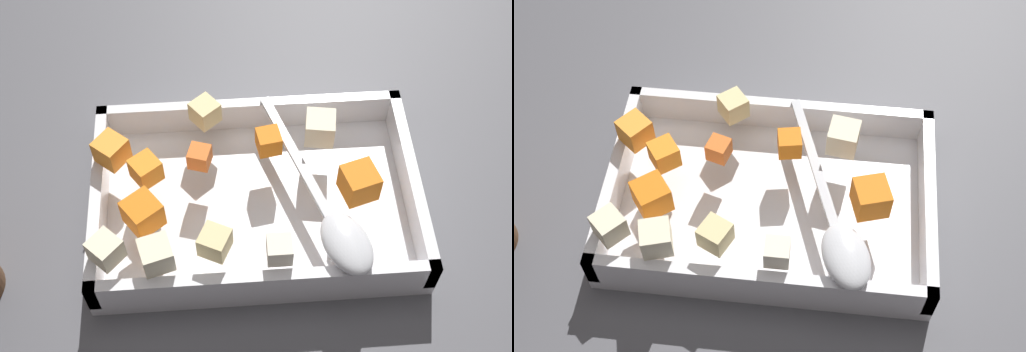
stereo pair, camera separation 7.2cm
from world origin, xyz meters
The scene contains 15 objects.
ground_plane centered at (0.00, 0.00, 0.00)m, with size 4.00×4.00×0.00m, color #4C4C51.
baking_dish centered at (-0.01, 0.01, 0.02)m, with size 0.35×0.23×0.05m.
carrot_chunk_corner_nw centered at (0.05, -0.01, 0.07)m, with size 0.02×0.02×0.02m, color orange.
carrot_chunk_mid_right centered at (0.14, -0.03, 0.07)m, with size 0.03×0.03×0.03m, color orange.
carrot_chunk_near_spoon centered at (0.10, 0.00, 0.07)m, with size 0.03×0.03×0.03m, color orange.
carrot_chunk_rim_edge centered at (-0.11, 0.03, 0.07)m, with size 0.03×0.03×0.03m, color orange.
carrot_chunk_center centered at (0.10, 0.05, 0.07)m, with size 0.03×0.03×0.03m, color orange.
carrot_chunk_under_handle centered at (-0.03, -0.03, 0.07)m, with size 0.02×0.02×0.02m, color orange.
potato_chunk_heap_top centered at (0.04, 0.09, 0.07)m, with size 0.03×0.03×0.03m, color #E0CC89.
potato_chunk_near_right centered at (-0.08, -0.04, 0.07)m, with size 0.03×0.03×0.03m, color beige.
potato_chunk_far_left centered at (0.09, 0.10, 0.07)m, with size 0.03×0.03×0.03m, color beige.
potato_chunk_heap_side centered at (0.04, -0.07, 0.07)m, with size 0.03×0.03×0.03m, color #E0CC89.
potato_chunk_near_left centered at (0.14, 0.09, 0.07)m, with size 0.03×0.03×0.03m, color beige.
parsnip_chunk_corner_sw centered at (-0.03, 0.10, 0.07)m, with size 0.02×0.02×0.02m, color silver.
serving_spoon centered at (-0.09, 0.09, 0.06)m, with size 0.10×0.24×0.02m.
Camera 2 is at (-0.05, 0.42, 0.66)m, focal length 48.79 mm.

